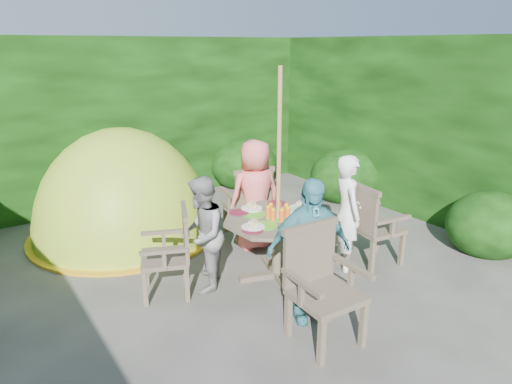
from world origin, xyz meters
TOP-DOWN VIEW (x-y plane):
  - ground at (0.00, 0.00)m, footprint 60.00×60.00m
  - hedge_enclosure at (0.00, 1.33)m, footprint 9.00×9.00m
  - patio_table at (0.83, 0.31)m, footprint 1.46×1.46m
  - parasol_pole at (0.83, 0.31)m, footprint 0.06×0.06m
  - garden_chair_right at (1.87, -0.03)m, footprint 0.56×0.61m
  - garden_chair_left at (-0.23, 0.64)m, footprint 0.61×0.65m
  - garden_chair_back at (1.17, 1.36)m, footprint 0.62×0.57m
  - garden_chair_front at (0.48, -0.73)m, footprint 0.60×0.54m
  - child_right at (1.59, 0.07)m, footprint 0.46×0.55m
  - child_left at (0.06, 0.55)m, footprint 0.70×0.73m
  - child_back at (1.07, 1.08)m, footprint 0.71×0.51m
  - child_front at (0.59, -0.45)m, footprint 0.84×0.56m
  - dome_tent at (-0.10, 2.38)m, footprint 2.65×2.65m

SIDE VIEW (x-z plane):
  - ground at x=0.00m, z-range 0.00..0.00m
  - dome_tent at x=-0.10m, z-range -1.40..1.40m
  - garden_chair_left at x=-0.23m, z-range 0.03..0.88m
  - garden_chair_right at x=1.87m, z-range 0.03..0.94m
  - garden_chair_back at x=1.17m, z-range 0.03..0.95m
  - garden_chair_front at x=0.48m, z-range 0.03..0.98m
  - patio_table at x=0.83m, z-range 0.16..0.98m
  - child_left at x=0.06m, z-range 0.00..1.18m
  - child_right at x=1.59m, z-range 0.00..1.29m
  - child_front at x=0.59m, z-range 0.00..1.33m
  - child_back at x=1.07m, z-range 0.00..1.34m
  - parasol_pole at x=0.83m, z-range 0.00..2.20m
  - hedge_enclosure at x=0.00m, z-range 0.00..2.50m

